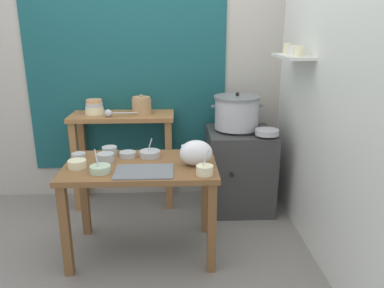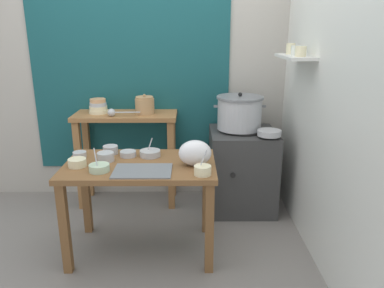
{
  "view_description": "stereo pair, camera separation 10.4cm",
  "coord_description": "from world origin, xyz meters",
  "px_view_note": "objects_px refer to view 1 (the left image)",
  "views": [
    {
      "loc": [
        0.32,
        -2.62,
        1.66
      ],
      "look_at": [
        0.44,
        0.11,
        0.82
      ],
      "focal_mm": 35.1,
      "sensor_mm": 36.0,
      "label": 1
    },
    {
      "loc": [
        0.42,
        -2.62,
        1.66
      ],
      "look_at": [
        0.44,
        0.11,
        0.82
      ],
      "focal_mm": 35.1,
      "sensor_mm": 36.0,
      "label": 2
    }
  ],
  "objects_px": {
    "bowl_stack_enamel": "(94,107)",
    "plastic_bag": "(196,153)",
    "serving_tray": "(144,172)",
    "prep_bowl_0": "(77,164)",
    "prep_bowl_7": "(205,170)",
    "stove_block": "(239,169)",
    "prep_bowl_3": "(110,150)",
    "prep_bowl_5": "(105,157)",
    "ladle": "(110,113)",
    "back_shelf_table": "(123,137)",
    "prep_bowl_4": "(79,156)",
    "prep_bowl_1": "(128,154)",
    "prep_table": "(141,178)",
    "prep_bowl_2": "(150,153)",
    "clay_pot": "(141,106)",
    "steamer_pot": "(237,112)",
    "prep_bowl_8": "(100,169)",
    "prep_bowl_6": "(188,149)",
    "wide_pan": "(267,132)"
  },
  "relations": [
    {
      "from": "back_shelf_table",
      "to": "clay_pot",
      "type": "distance_m",
      "value": 0.35
    },
    {
      "from": "prep_bowl_1",
      "to": "prep_bowl_5",
      "type": "distance_m",
      "value": 0.18
    },
    {
      "from": "prep_bowl_5",
      "to": "back_shelf_table",
      "type": "bearing_deg",
      "value": 88.62
    },
    {
      "from": "serving_tray",
      "to": "prep_bowl_7",
      "type": "bearing_deg",
      "value": -8.56
    },
    {
      "from": "bowl_stack_enamel",
      "to": "prep_bowl_2",
      "type": "xyz_separation_m",
      "value": [
        0.56,
        -0.73,
        -0.22
      ]
    },
    {
      "from": "ladle",
      "to": "back_shelf_table",
      "type": "bearing_deg",
      "value": 50.63
    },
    {
      "from": "prep_bowl_6",
      "to": "bowl_stack_enamel",
      "type": "bearing_deg",
      "value": 141.86
    },
    {
      "from": "prep_bowl_0",
      "to": "prep_bowl_5",
      "type": "bearing_deg",
      "value": 33.2
    },
    {
      "from": "serving_tray",
      "to": "prep_bowl_6",
      "type": "distance_m",
      "value": 0.5
    },
    {
      "from": "plastic_bag",
      "to": "prep_bowl_8",
      "type": "xyz_separation_m",
      "value": [
        -0.66,
        -0.12,
        -0.07
      ]
    },
    {
      "from": "stove_block",
      "to": "prep_bowl_0",
      "type": "relative_size",
      "value": 6.08
    },
    {
      "from": "prep_bowl_0",
      "to": "prep_bowl_4",
      "type": "relative_size",
      "value": 1.26
    },
    {
      "from": "prep_bowl_3",
      "to": "prep_bowl_7",
      "type": "distance_m",
      "value": 0.84
    },
    {
      "from": "prep_bowl_8",
      "to": "ladle",
      "type": "bearing_deg",
      "value": 94.66
    },
    {
      "from": "prep_bowl_6",
      "to": "prep_bowl_4",
      "type": "bearing_deg",
      "value": -174.02
    },
    {
      "from": "ladle",
      "to": "prep_bowl_1",
      "type": "xyz_separation_m",
      "value": [
        0.22,
        -0.6,
        -0.19
      ]
    },
    {
      "from": "prep_bowl_3",
      "to": "prep_bowl_5",
      "type": "xyz_separation_m",
      "value": [
        -0.0,
        -0.17,
        0.0
      ]
    },
    {
      "from": "back_shelf_table",
      "to": "prep_bowl_7",
      "type": "relative_size",
      "value": 5.7
    },
    {
      "from": "bowl_stack_enamel",
      "to": "plastic_bag",
      "type": "height_order",
      "value": "bowl_stack_enamel"
    },
    {
      "from": "steamer_pot",
      "to": "prep_bowl_4",
      "type": "bearing_deg",
      "value": -154.28
    },
    {
      "from": "prep_table",
      "to": "prep_bowl_2",
      "type": "relative_size",
      "value": 6.91
    },
    {
      "from": "steamer_pot",
      "to": "ladle",
      "type": "bearing_deg",
      "value": -179.84
    },
    {
      "from": "stove_block",
      "to": "prep_bowl_3",
      "type": "height_order",
      "value": "prep_bowl_3"
    },
    {
      "from": "prep_bowl_2",
      "to": "prep_bowl_3",
      "type": "xyz_separation_m",
      "value": [
        -0.32,
        0.06,
        0.01
      ]
    },
    {
      "from": "steamer_pot",
      "to": "prep_bowl_0",
      "type": "bearing_deg",
      "value": -146.76
    },
    {
      "from": "prep_bowl_0",
      "to": "prep_bowl_7",
      "type": "relative_size",
      "value": 0.76
    },
    {
      "from": "prep_bowl_5",
      "to": "prep_bowl_7",
      "type": "xyz_separation_m",
      "value": [
        0.71,
        -0.28,
        0.0
      ]
    },
    {
      "from": "bowl_stack_enamel",
      "to": "prep_bowl_1",
      "type": "bearing_deg",
      "value": -62.29
    },
    {
      "from": "clay_pot",
      "to": "serving_tray",
      "type": "relative_size",
      "value": 0.46
    },
    {
      "from": "ladle",
      "to": "steamer_pot",
      "type": "bearing_deg",
      "value": 0.16
    },
    {
      "from": "prep_table",
      "to": "prep_bowl_7",
      "type": "bearing_deg",
      "value": -27.2
    },
    {
      "from": "prep_bowl_2",
      "to": "prep_bowl_8",
      "type": "height_order",
      "value": "prep_bowl_8"
    },
    {
      "from": "prep_bowl_1",
      "to": "prep_bowl_6",
      "type": "distance_m",
      "value": 0.47
    },
    {
      "from": "stove_block",
      "to": "prep_bowl_0",
      "type": "distance_m",
      "value": 1.57
    },
    {
      "from": "prep_table",
      "to": "back_shelf_table",
      "type": "distance_m",
      "value": 0.9
    },
    {
      "from": "stove_block",
      "to": "bowl_stack_enamel",
      "type": "height_order",
      "value": "bowl_stack_enamel"
    },
    {
      "from": "back_shelf_table",
      "to": "prep_bowl_4",
      "type": "height_order",
      "value": "back_shelf_table"
    },
    {
      "from": "prep_bowl_7",
      "to": "steamer_pot",
      "type": "bearing_deg",
      "value": 69.67
    },
    {
      "from": "bowl_stack_enamel",
      "to": "prep_bowl_0",
      "type": "relative_size",
      "value": 1.38
    },
    {
      "from": "bowl_stack_enamel",
      "to": "plastic_bag",
      "type": "distance_m",
      "value": 1.31
    },
    {
      "from": "clay_pot",
      "to": "plastic_bag",
      "type": "xyz_separation_m",
      "value": [
        0.46,
        -0.92,
        -0.17
      ]
    },
    {
      "from": "ladle",
      "to": "serving_tray",
      "type": "distance_m",
      "value": 1.02
    },
    {
      "from": "clay_pot",
      "to": "prep_bowl_2",
      "type": "height_order",
      "value": "clay_pot"
    },
    {
      "from": "ladle",
      "to": "prep_bowl_2",
      "type": "distance_m",
      "value": 0.74
    },
    {
      "from": "serving_tray",
      "to": "prep_bowl_2",
      "type": "relative_size",
      "value": 2.51
    },
    {
      "from": "prep_table",
      "to": "prep_bowl_8",
      "type": "xyz_separation_m",
      "value": [
        -0.26,
        -0.16,
        0.14
      ]
    },
    {
      "from": "prep_table",
      "to": "prep_bowl_1",
      "type": "relative_size",
      "value": 8.87
    },
    {
      "from": "clay_pot",
      "to": "serving_tray",
      "type": "distance_m",
      "value": 1.07
    },
    {
      "from": "wide_pan",
      "to": "prep_bowl_6",
      "type": "xyz_separation_m",
      "value": [
        -0.7,
        -0.31,
        -0.05
      ]
    },
    {
      "from": "serving_tray",
      "to": "prep_bowl_0",
      "type": "xyz_separation_m",
      "value": [
        -0.48,
        0.1,
        0.03
      ]
    }
  ]
}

